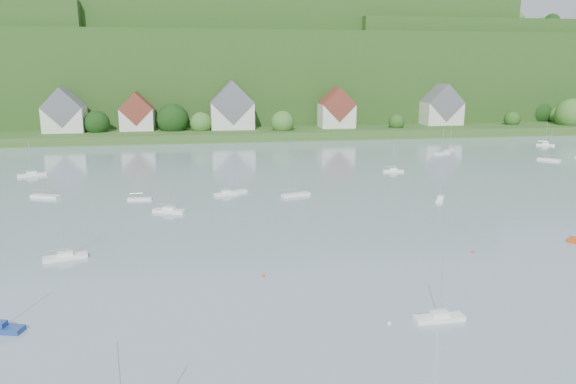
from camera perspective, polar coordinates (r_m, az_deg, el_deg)
The scene contains 13 objects.
far_shore_strip at distance 217.47m, azimuth -7.44°, elevation 6.64°, with size 600.00×60.00×3.00m, color #2E4F1D.
forested_ridge at distance 284.72m, azimuth -8.00°, elevation 12.42°, with size 620.00×181.22×69.89m.
village_building_0 at distance 209.18m, azimuth -22.74°, elevation 7.70°, with size 14.00×10.40×16.00m.
village_building_1 at distance 206.97m, azimuth -15.79°, elevation 7.95°, with size 12.00×9.36×14.00m.
village_building_2 at distance 204.96m, azimuth -5.97°, elevation 8.75°, with size 16.00×11.44×18.00m.
village_building_3 at distance 209.28m, azimuth 5.19°, elevation 8.62°, with size 13.00×10.40×15.50m.
village_building_4 at distance 228.37m, azimuth 16.06°, elevation 8.58°, with size 15.00×10.40×16.50m.
near_sailboat_3 at distance 58.62m, azimuth 15.80°, elevation -12.70°, with size 5.28×1.54×7.11m.
near_sailboat_6 at distance 79.33m, azimuth -22.65°, elevation -6.34°, with size 5.87×2.99×7.63m.
mooring_buoy_1 at distance 56.84m, azimuth 10.75°, elevation -13.72°, with size 0.44×0.44×0.44m, color white.
mooring_buoy_2 at distance 80.32m, azimuth 19.12°, elevation -6.12°, with size 0.47×0.47×0.47m, color #EE451F.
mooring_buoy_3 at distance 67.70m, azimuth -2.65°, elevation -8.98°, with size 0.44×0.44×0.44m, color #EE451F.
far_sailboat_cluster at distance 134.11m, azimuth -3.55°, elevation 2.27°, with size 202.66×77.77×8.71m.
Camera 1 is at (-7.22, -16.04, 25.38)m, focal length 33.37 mm.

